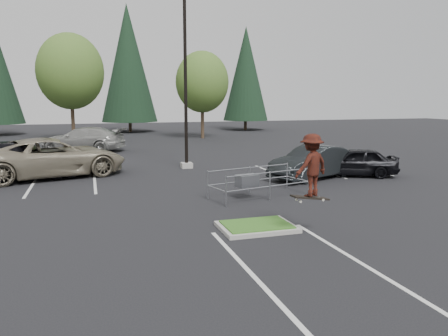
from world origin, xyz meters
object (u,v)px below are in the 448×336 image
object	(u,v)px
decid_b	(70,74)
skateboarder	(311,166)
car_l_tan	(51,158)
car_r_charc	(313,162)
cart_corral	(250,180)
conif_c	(246,74)
conif_b	(128,63)
car_far_silver	(84,139)
car_r_black	(355,162)
light_pole	(186,85)
decid_c	(202,84)
car_l_black	(19,160)

from	to	relation	value
decid_b	skateboarder	bearing A→B (deg)	-77.12
skateboarder	car_l_tan	world-z (taller)	skateboarder
skateboarder	car_r_charc	size ratio (longest dim) A/B	0.40
cart_corral	conif_c	bearing A→B (deg)	56.49
conif_b	conif_c	size ratio (longest dim) A/B	1.16
cart_corral	car_far_silver	bearing A→B (deg)	95.22
car_far_silver	car_l_tan	bearing A→B (deg)	14.48
conif_c	car_far_silver	distance (m)	26.51
cart_corral	car_l_tan	xyz separation A→B (m)	(-7.74, 7.24, 0.27)
car_r_black	light_pole	bearing A→B (deg)	-101.09
light_pole	skateboarder	world-z (taller)	light_pole
decid_c	car_far_silver	distance (m)	14.19
car_l_black	car_r_charc	world-z (taller)	car_l_black
decid_c	car_r_black	world-z (taller)	decid_c
decid_b	car_r_charc	distance (m)	26.80
conif_b	car_r_black	xyz separation A→B (m)	(8.00, -33.50, -7.13)
decid_b	conif_b	size ratio (longest dim) A/B	0.66
cart_corral	car_far_silver	xyz separation A→B (m)	(-6.24, 18.11, 0.18)
decid_c	car_r_black	distance (m)	23.37
light_pole	car_r_charc	distance (m)	8.13
car_l_tan	car_r_charc	xyz separation A→B (m)	(12.19, -4.13, -0.18)
decid_b	conif_c	distance (m)	21.94
decid_b	conif_c	size ratio (longest dim) A/B	0.77
skateboarder	car_l_black	world-z (taller)	skateboarder
cart_corral	decid_c	bearing A→B (deg)	65.83
decid_b	car_far_silver	distance (m)	10.02
car_r_charc	car_l_black	bearing A→B (deg)	-129.76
decid_b	decid_c	xyz separation A→B (m)	(12.00, -0.70, -0.79)
car_r_black	skateboarder	bearing A→B (deg)	-17.76
skateboarder	car_far_silver	xyz separation A→B (m)	(-6.20, 23.00, -1.12)
decid_c	cart_corral	world-z (taller)	decid_c
car_l_black	conif_c	bearing A→B (deg)	-30.12
conif_c	car_l_black	size ratio (longest dim) A/B	2.06
conif_c	car_l_tan	bearing A→B (deg)	-125.85
decid_b	car_l_tan	world-z (taller)	decid_b
conif_b	car_r_black	world-z (taller)	conif_b
car_r_black	car_far_silver	bearing A→B (deg)	-116.48
conif_c	car_l_tan	xyz separation A→B (m)	(-20.50, -28.37, -5.87)
decid_c	conif_c	xyz separation A→B (m)	(8.01, 9.67, 1.59)
car_l_tan	car_l_black	xyz separation A→B (m)	(-1.50, 0.34, -0.09)
decid_c	cart_corral	xyz separation A→B (m)	(-4.75, -25.94, -4.55)
light_pole	skateboarder	size ratio (longest dim) A/B	5.32
decid_c	car_l_black	distance (m)	23.50
light_pole	conif_b	distance (m)	28.69
skateboarder	conif_c	bearing A→B (deg)	-127.45
light_pole	car_l_black	xyz separation A→B (m)	(-8.50, -0.53, -3.68)
decid_c	skateboarder	distance (m)	31.37
light_pole	conif_c	world-z (taller)	conif_c
decid_c	car_far_silver	xyz separation A→B (m)	(-10.99, -7.83, -4.37)
light_pole	decid_b	bearing A→B (deg)	109.35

